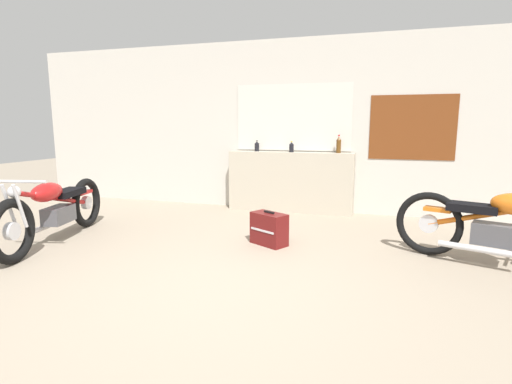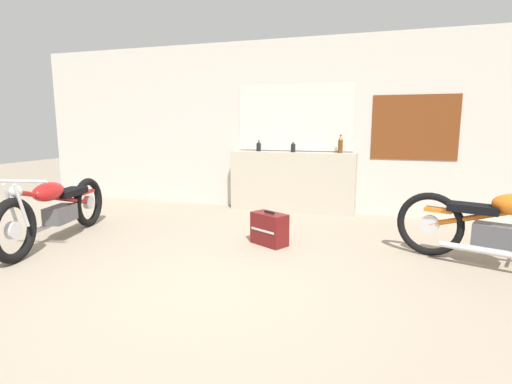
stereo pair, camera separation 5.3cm
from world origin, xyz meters
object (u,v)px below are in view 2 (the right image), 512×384
Objects in this scene: hard_case_darkred at (269,229)px; bottle_center at (340,145)px; motorcycle_red at (56,208)px; bottle_leftmost at (259,146)px; motorcycle_orange at (503,227)px; bottle_left_center at (293,147)px.

bottle_center is at bearing 72.55° from hard_case_darkred.
motorcycle_red is 2.63m from hard_case_darkred.
hard_case_darkred is at bearing 14.87° from motorcycle_red.
bottle_leftmost is 0.09× the size of motorcycle_orange.
bottle_leftmost is 1.02× the size of bottle_left_center.
motorcycle_red reaches higher than hard_case_darkred.
motorcycle_red is (-2.38, -2.56, -0.65)m from bottle_left_center.
motorcycle_orange is at bearing -1.61° from hard_case_darkred.
motorcycle_orange is at bearing 6.95° from motorcycle_red.
hard_case_darkred is at bearing -85.52° from bottle_left_center.
bottle_leftmost is 1.35m from bottle_center.
bottle_leftmost is 0.08× the size of motorcycle_red.
bottle_center is 2.21m from hard_case_darkred.
bottle_left_center is at bearing 142.79° from motorcycle_orange.
bottle_left_center is (0.60, -0.05, -0.00)m from bottle_leftmost.
motorcycle_orange is at bearing -32.21° from bottle_leftmost.
bottle_left_center is 0.62× the size of bottle_center.
motorcycle_orange reaches higher than motorcycle_red.
bottle_center reaches higher than motorcycle_orange.
bottle_center is 4.12m from motorcycle_red.
bottle_center reaches higher than motorcycle_red.
motorcycle_red is at bearing -140.45° from bottle_center.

